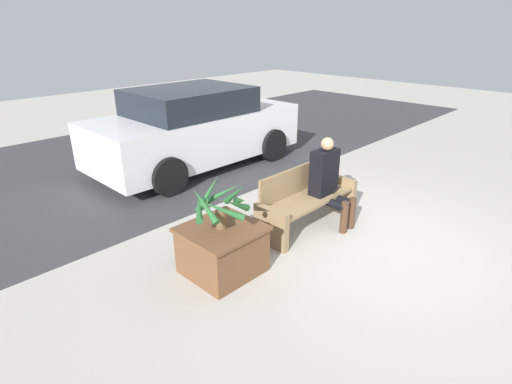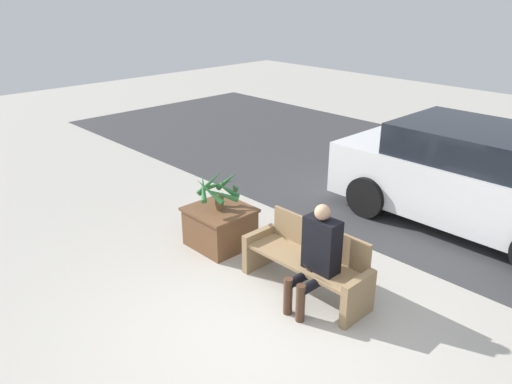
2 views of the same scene
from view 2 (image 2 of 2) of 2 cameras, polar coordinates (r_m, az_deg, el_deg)
ground_plane at (r=5.55m, az=0.40°, el=-15.70°), size 30.00×30.00×0.00m
road_surface at (r=9.63m, az=24.20°, el=-0.45°), size 20.00×6.00×0.01m
bench at (r=6.06m, az=5.93°, el=-7.86°), size 1.65×0.53×0.82m
person_seated at (r=5.65m, az=6.97°, el=-6.99°), size 0.41×0.60×1.25m
planter_box at (r=7.07m, az=-4.13°, el=-3.85°), size 0.84×0.80×0.57m
potted_plant at (r=6.83m, az=-4.27°, el=0.37°), size 0.71×0.70×0.56m
parked_car at (r=8.17m, az=23.64°, el=1.46°), size 4.13×1.98×1.54m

